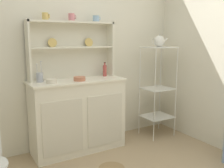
{
  "coord_description": "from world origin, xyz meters",
  "views": [
    {
      "loc": [
        -1.18,
        -1.51,
        1.43
      ],
      "look_at": [
        0.37,
        1.12,
        0.86
      ],
      "focal_mm": 40.97,
      "sensor_mm": 36.0,
      "label": 1
    }
  ],
  "objects_px": {
    "cup_gold_0": "(45,16)",
    "jam_bottle": "(105,70)",
    "hutch_shelf_unit": "(71,45)",
    "bakers_rack": "(158,84)",
    "bowl_mixing_large": "(51,81)",
    "porcelain_teapot": "(159,41)",
    "hutch_cabinet": "(78,115)",
    "utensil_jar": "(40,77)"
  },
  "relations": [
    {
      "from": "bowl_mixing_large",
      "to": "utensil_jar",
      "type": "xyz_separation_m",
      "value": [
        -0.09,
        0.15,
        0.03
      ]
    },
    {
      "from": "bakers_rack",
      "to": "cup_gold_0",
      "type": "xyz_separation_m",
      "value": [
        -1.52,
        0.23,
        0.89
      ]
    },
    {
      "from": "hutch_cabinet",
      "to": "bowl_mixing_large",
      "type": "relative_size",
      "value": 9.57
    },
    {
      "from": "hutch_shelf_unit",
      "to": "cup_gold_0",
      "type": "distance_m",
      "value": 0.47
    },
    {
      "from": "bakers_rack",
      "to": "hutch_shelf_unit",
      "type": "bearing_deg",
      "value": 167.07
    },
    {
      "from": "hutch_cabinet",
      "to": "cup_gold_0",
      "type": "relative_size",
      "value": 13.7
    },
    {
      "from": "bowl_mixing_large",
      "to": "jam_bottle",
      "type": "distance_m",
      "value": 0.8
    },
    {
      "from": "jam_bottle",
      "to": "cup_gold_0",
      "type": "bearing_deg",
      "value": 177.28
    },
    {
      "from": "bowl_mixing_large",
      "to": "porcelain_teapot",
      "type": "bearing_deg",
      "value": -1.35
    },
    {
      "from": "utensil_jar",
      "to": "bowl_mixing_large",
      "type": "bearing_deg",
      "value": -58.74
    },
    {
      "from": "cup_gold_0",
      "to": "porcelain_teapot",
      "type": "height_order",
      "value": "cup_gold_0"
    },
    {
      "from": "hutch_cabinet",
      "to": "cup_gold_0",
      "type": "xyz_separation_m",
      "value": [
        -0.32,
        0.12,
        1.19
      ]
    },
    {
      "from": "hutch_cabinet",
      "to": "hutch_shelf_unit",
      "type": "distance_m",
      "value": 0.87
    },
    {
      "from": "hutch_cabinet",
      "to": "cup_gold_0",
      "type": "bearing_deg",
      "value": 159.24
    },
    {
      "from": "cup_gold_0",
      "to": "porcelain_teapot",
      "type": "distance_m",
      "value": 1.56
    },
    {
      "from": "jam_bottle",
      "to": "hutch_cabinet",
      "type": "bearing_deg",
      "value": -168.79
    },
    {
      "from": "hutch_cabinet",
      "to": "jam_bottle",
      "type": "bearing_deg",
      "value": 11.21
    },
    {
      "from": "cup_gold_0",
      "to": "hutch_cabinet",
      "type": "bearing_deg",
      "value": -20.76
    },
    {
      "from": "bakers_rack",
      "to": "bowl_mixing_large",
      "type": "height_order",
      "value": "bakers_rack"
    },
    {
      "from": "bakers_rack",
      "to": "porcelain_teapot",
      "type": "distance_m",
      "value": 0.6
    },
    {
      "from": "cup_gold_0",
      "to": "jam_bottle",
      "type": "bearing_deg",
      "value": -2.72
    },
    {
      "from": "hutch_shelf_unit",
      "to": "jam_bottle",
      "type": "xyz_separation_m",
      "value": [
        0.44,
        -0.08,
        -0.33
      ]
    },
    {
      "from": "hutch_shelf_unit",
      "to": "utensil_jar",
      "type": "xyz_separation_m",
      "value": [
        -0.44,
        -0.09,
        -0.36
      ]
    },
    {
      "from": "bakers_rack",
      "to": "utensil_jar",
      "type": "xyz_separation_m",
      "value": [
        -1.63,
        0.19,
        0.2
      ]
    },
    {
      "from": "bowl_mixing_large",
      "to": "cup_gold_0",
      "type": "bearing_deg",
      "value": 83.83
    },
    {
      "from": "jam_bottle",
      "to": "utensil_jar",
      "type": "distance_m",
      "value": 0.87
    },
    {
      "from": "utensil_jar",
      "to": "jam_bottle",
      "type": "bearing_deg",
      "value": 0.57
    },
    {
      "from": "cup_gold_0",
      "to": "jam_bottle",
      "type": "height_order",
      "value": "cup_gold_0"
    },
    {
      "from": "hutch_shelf_unit",
      "to": "hutch_cabinet",
      "type": "bearing_deg",
      "value": -90.0
    },
    {
      "from": "hutch_cabinet",
      "to": "bowl_mixing_large",
      "type": "bearing_deg",
      "value": -167.96
    },
    {
      "from": "cup_gold_0",
      "to": "bowl_mixing_large",
      "type": "distance_m",
      "value": 0.75
    },
    {
      "from": "jam_bottle",
      "to": "bakers_rack",
      "type": "bearing_deg",
      "value": -14.43
    },
    {
      "from": "hutch_shelf_unit",
      "to": "bakers_rack",
      "type": "bearing_deg",
      "value": -12.93
    },
    {
      "from": "hutch_shelf_unit",
      "to": "bakers_rack",
      "type": "xyz_separation_m",
      "value": [
        1.2,
        -0.27,
        -0.55
      ]
    },
    {
      "from": "hutch_cabinet",
      "to": "porcelain_teapot",
      "type": "distance_m",
      "value": 1.5
    },
    {
      "from": "cup_gold_0",
      "to": "jam_bottle",
      "type": "relative_size",
      "value": 0.45
    },
    {
      "from": "hutch_shelf_unit",
      "to": "jam_bottle",
      "type": "relative_size",
      "value": 5.8
    },
    {
      "from": "hutch_shelf_unit",
      "to": "cup_gold_0",
      "type": "xyz_separation_m",
      "value": [
        -0.32,
        -0.04,
        0.34
      ]
    },
    {
      "from": "bakers_rack",
      "to": "porcelain_teapot",
      "type": "relative_size",
      "value": 5.28
    },
    {
      "from": "bakers_rack",
      "to": "porcelain_teapot",
      "type": "xyz_separation_m",
      "value": [
        -0.0,
        0.0,
        0.6
      ]
    },
    {
      "from": "hutch_shelf_unit",
      "to": "porcelain_teapot",
      "type": "bearing_deg",
      "value": -12.94
    },
    {
      "from": "utensil_jar",
      "to": "porcelain_teapot",
      "type": "xyz_separation_m",
      "value": [
        1.63,
        -0.19,
        0.4
      ]
    }
  ]
}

